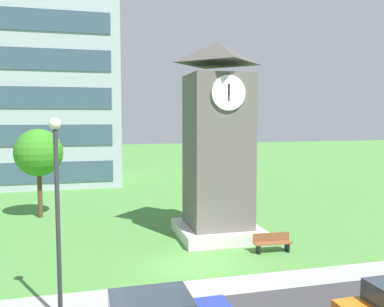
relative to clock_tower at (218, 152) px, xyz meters
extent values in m
plane|color=#4C893D|center=(-2.28, -3.90, -4.53)|extent=(160.00, 160.00, 0.00)
cube|color=#9E9E99|center=(-2.28, -6.20, -4.53)|extent=(120.00, 1.60, 0.01)
cube|color=#9EA8B2|center=(-14.06, 21.58, 9.87)|extent=(20.79, 10.23, 28.80)
cube|color=#605B56|center=(-0.01, 0.01, -0.27)|extent=(3.10, 3.10, 8.52)
cube|color=beige|center=(-0.01, 0.01, -4.23)|extent=(4.19, 4.19, 0.60)
pyramid|color=#4D4945|center=(-0.01, 0.01, 5.08)|extent=(3.41, 3.41, 1.09)
cylinder|color=white|center=(-0.01, -1.60, 2.97)|extent=(1.71, 0.12, 1.71)
cylinder|color=white|center=(1.60, 0.01, 2.97)|extent=(0.12, 1.71, 1.71)
cube|color=black|center=(-0.01, -1.67, 3.12)|extent=(0.08, 0.04, 0.51)
cube|color=black|center=(-0.01, -1.68, 2.97)|extent=(0.06, 0.05, 0.77)
cube|color=brown|center=(1.71, -3.13, -4.08)|extent=(1.82, 0.58, 0.06)
cube|color=brown|center=(1.73, -2.91, -3.85)|extent=(1.80, 0.15, 0.40)
cube|color=black|center=(0.99, -3.09, -4.31)|extent=(0.10, 0.44, 0.45)
cube|color=black|center=(2.43, -3.17, -4.31)|extent=(0.10, 0.44, 0.45)
cylinder|color=#333338|center=(-7.53, -7.35, -1.56)|extent=(0.14, 0.14, 5.95)
sphere|color=#F2EFCC|center=(-7.53, -7.35, 1.60)|extent=(0.36, 0.36, 0.36)
cylinder|color=#513823|center=(-9.60, 6.69, -2.99)|extent=(0.29, 0.29, 3.09)
sphere|color=#338320|center=(-9.60, 6.69, -0.40)|extent=(2.98, 2.98, 2.98)
cube|color=#2D3842|center=(-5.10, -10.10, -3.14)|extent=(2.11, 1.57, 0.60)
camera|label=1|loc=(-6.57, -20.23, 1.79)|focal=38.10mm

